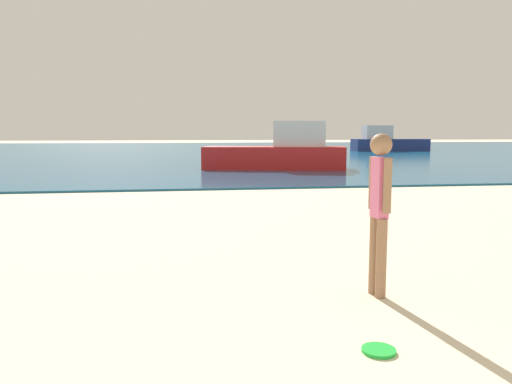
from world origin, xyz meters
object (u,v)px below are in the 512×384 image
person_standing (379,205)px  frisbee (379,350)px  boat_near (280,153)px  boat_far (387,142)px

person_standing → frisbee: person_standing is taller
person_standing → frisbee: bearing=-27.2°
person_standing → boat_near: boat_near is taller
person_standing → boat_far: bearing=150.9°
frisbee → boat_far: 38.38m
frisbee → boat_near: bearing=80.9°
boat_far → person_standing: bearing=-111.6°
person_standing → boat_far: (14.83, 34.00, -0.11)m
frisbee → boat_far: boat_far is taller
boat_near → person_standing: bearing=97.1°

